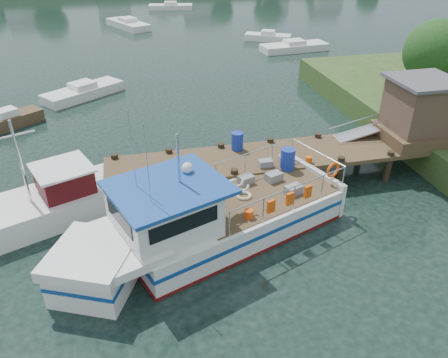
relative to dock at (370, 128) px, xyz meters
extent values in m
plane|color=black|center=(-6.51, -0.01, -2.24)|extent=(160.00, 160.00, 0.00)
cylinder|color=#332114|center=(7.49, 5.99, -0.72)|extent=(0.50, 0.50, 3.05)
sphere|color=#1E4317|center=(7.49, 5.99, 1.72)|extent=(3.90, 3.90, 3.90)
cube|color=#4B3923|center=(-4.51, -0.01, -0.94)|extent=(16.00, 3.00, 0.20)
cylinder|color=black|center=(-12.01, -1.31, -1.59)|extent=(0.32, 0.32, 1.90)
cylinder|color=black|center=(-12.01, 1.29, -1.59)|extent=(0.32, 0.32, 1.90)
cylinder|color=black|center=(-9.51, -1.31, -1.59)|extent=(0.32, 0.32, 1.90)
cylinder|color=black|center=(-9.51, 1.29, -1.59)|extent=(0.32, 0.32, 1.90)
cylinder|color=black|center=(-7.01, -1.31, -1.59)|extent=(0.32, 0.32, 1.90)
cylinder|color=black|center=(-7.01, 1.29, -1.59)|extent=(0.32, 0.32, 1.90)
cylinder|color=black|center=(-4.51, -1.31, -1.59)|extent=(0.32, 0.32, 1.90)
cylinder|color=black|center=(-4.51, 1.29, -1.59)|extent=(0.32, 0.32, 1.90)
cylinder|color=black|center=(-2.01, -1.31, -1.59)|extent=(0.32, 0.32, 1.90)
cylinder|color=black|center=(-2.01, 1.29, -1.59)|extent=(0.32, 0.32, 1.90)
cylinder|color=black|center=(0.49, -1.31, -1.59)|extent=(0.32, 0.32, 1.90)
cylinder|color=black|center=(0.49, 1.29, -1.59)|extent=(0.32, 0.32, 1.90)
cylinder|color=black|center=(2.99, -1.31, -1.59)|extent=(0.32, 0.32, 1.90)
cylinder|color=black|center=(2.99, 1.29, -1.59)|extent=(0.32, 0.32, 1.90)
cube|color=#4B3923|center=(2.49, -0.01, -0.54)|extent=(3.20, 3.00, 0.60)
cube|color=#4D392B|center=(2.49, -0.01, 0.86)|extent=(2.60, 2.60, 2.40)
cube|color=#47474C|center=(2.49, -0.01, 2.16)|extent=(3.00, 3.00, 0.15)
cube|color=#A5A8AD|center=(0.19, 0.89, -0.59)|extent=(3.34, 0.90, 0.79)
cylinder|color=silver|center=(0.19, 0.49, -0.09)|extent=(3.34, 0.05, 0.76)
cylinder|color=silver|center=(0.19, 1.29, -0.09)|extent=(3.34, 0.05, 0.76)
cube|color=slate|center=(-5.51, -1.01, -0.68)|extent=(0.60, 0.40, 0.30)
cube|color=slate|center=(-4.51, -0.81, -0.68)|extent=(0.60, 0.40, 0.30)
cylinder|color=#DB490C|center=(-3.51, -1.11, -0.69)|extent=(0.30, 0.30, 0.28)
cylinder|color=navy|center=(-6.31, 0.89, -0.40)|extent=(0.56, 0.56, 0.85)
cube|color=silver|center=(-7.62, -3.52, -1.60)|extent=(9.06, 6.12, 1.29)
cube|color=silver|center=(-12.87, -5.50, -1.60)|extent=(3.15, 3.15, 1.29)
cube|color=silver|center=(-12.87, -5.50, -0.78)|extent=(3.41, 3.50, 0.39)
cube|color=silver|center=(-11.82, -5.10, -0.82)|extent=(3.23, 3.78, 0.34)
cube|color=navy|center=(-7.62, -3.52, -1.43)|extent=(9.18, 6.20, 0.16)
cube|color=navy|center=(-12.87, -5.50, -1.43)|extent=(3.21, 3.21, 0.16)
cube|color=#600D0D|center=(-7.62, -3.52, -2.18)|extent=(9.18, 6.18, 0.16)
cube|color=#4B3923|center=(-6.36, -3.05, -0.94)|extent=(6.74, 4.97, 0.04)
cube|color=silver|center=(-3.52, -1.98, -1.48)|extent=(1.40, 3.23, 1.51)
cube|color=silver|center=(-10.35, -4.55, -0.11)|extent=(3.97, 3.84, 1.68)
cube|color=black|center=(-9.83, -5.93, 0.23)|extent=(2.33, 0.91, 0.56)
cube|color=black|center=(-10.86, -3.17, 0.23)|extent=(2.33, 0.91, 0.56)
cube|color=black|center=(-11.83, -5.11, 0.23)|extent=(0.75, 1.91, 0.56)
cube|color=navy|center=(-10.14, -4.47, 0.79)|extent=(4.72, 4.39, 0.13)
cylinder|color=silver|center=(-9.72, -4.31, 1.74)|extent=(0.12, 0.12, 1.80)
cylinder|color=silver|center=(-10.78, -5.31, 2.19)|extent=(0.03, 0.03, 2.69)
cylinder|color=silver|center=(-11.17, -4.26, 2.19)|extent=(0.03, 0.03, 2.69)
sphere|color=silver|center=(-9.35, -3.69, 1.01)|extent=(0.52, 0.52, 0.40)
cylinder|color=silver|center=(-5.65, -4.44, 0.12)|extent=(5.27, 2.02, 0.05)
cylinder|color=silver|center=(-6.74, -1.54, 0.12)|extent=(5.27, 2.02, 0.05)
cylinder|color=silver|center=(-3.54, -1.99, 0.12)|extent=(1.13, 2.91, 0.05)
cylinder|color=silver|center=(-8.23, -5.41, -0.42)|extent=(0.06, 0.06, 1.07)
cylinder|color=silver|center=(-9.32, -2.51, -0.42)|extent=(0.06, 0.06, 1.07)
cylinder|color=silver|center=(-6.86, -4.89, -0.42)|extent=(0.06, 0.06, 1.07)
cylinder|color=silver|center=(-7.95, -1.99, -0.42)|extent=(0.06, 0.06, 1.07)
cylinder|color=silver|center=(-5.49, -4.38, -0.42)|extent=(0.06, 0.06, 1.07)
cylinder|color=silver|center=(-6.59, -1.48, -0.42)|extent=(0.06, 0.06, 1.07)
cylinder|color=silver|center=(-4.13, -3.86, -0.42)|extent=(0.06, 0.06, 1.07)
cylinder|color=silver|center=(-5.22, -0.97, -0.42)|extent=(0.06, 0.06, 1.07)
cylinder|color=silver|center=(-3.03, -3.45, -0.42)|extent=(0.06, 0.06, 1.07)
cylinder|color=silver|center=(-4.12, -0.55, -0.42)|extent=(0.06, 0.06, 1.07)
cube|color=slate|center=(-5.07, -3.28, -0.75)|extent=(0.79, 0.66, 0.36)
cube|color=slate|center=(-5.50, -2.13, -0.75)|extent=(0.79, 0.66, 0.36)
cube|color=slate|center=(-6.71, -2.10, -0.75)|extent=(0.73, 0.62, 0.36)
cylinder|color=navy|center=(-4.61, -1.31, -0.45)|extent=(0.81, 0.81, 0.99)
cylinder|color=#DB490C|center=(-7.26, -4.47, -0.77)|extent=(0.43, 0.43, 0.34)
torus|color=#BFB28C|center=(-7.06, -3.07, -0.87)|extent=(0.81, 0.81, 0.13)
torus|color=#DB490C|center=(-3.18, -2.81, -0.33)|extent=(0.69, 0.35, 0.70)
cube|color=#DB490C|center=(-6.54, -4.79, -0.33)|extent=(0.33, 0.22, 0.50)
cube|color=#DB490C|center=(-5.70, -4.48, -0.33)|extent=(0.33, 0.22, 0.50)
cube|color=#DB490C|center=(-4.86, -4.16, -0.33)|extent=(0.33, 0.22, 0.50)
imported|color=silver|center=(-8.13, -4.07, 0.04)|extent=(0.69, 0.84, 1.98)
cube|color=silver|center=(-14.56, -0.75, -1.69)|extent=(7.64, 5.17, 1.10)
cube|color=#440B0E|center=(-14.05, -0.54, -0.64)|extent=(2.59, 2.59, 1.05)
cube|color=silver|center=(-14.05, -0.54, -0.09)|extent=(2.88, 2.88, 0.09)
cylinder|color=silver|center=(-15.38, -1.09, 0.63)|extent=(0.14, 0.14, 3.42)
cylinder|color=silver|center=(-15.38, -1.09, 1.73)|extent=(1.46, 0.65, 0.07)
cube|color=#4B3923|center=(-18.27, 9.68, -1.88)|extent=(3.96, 3.39, 0.72)
cube|color=silver|center=(-18.27, 9.68, -1.33)|extent=(1.44, 1.41, 0.47)
cube|color=silver|center=(-3.57, 48.95, -1.91)|extent=(6.39, 3.07, 0.66)
cube|color=silver|center=(-3.57, 48.95, -1.41)|extent=(1.94, 1.73, 0.42)
cube|color=silver|center=(-14.11, 14.17, -1.91)|extent=(5.76, 4.96, 0.67)
cube|color=silver|center=(-14.11, 14.17, -1.40)|extent=(2.11, 2.06, 0.43)
cube|color=silver|center=(3.97, 27.54, -1.91)|extent=(4.92, 3.68, 0.66)
cube|color=silver|center=(3.97, 27.54, -1.41)|extent=(1.71, 1.63, 0.43)
cube|color=silver|center=(5.15, 23.01, -1.92)|extent=(6.63, 2.78, 0.65)
cube|color=silver|center=(5.15, 23.01, -1.43)|extent=(1.94, 1.71, 0.41)
cube|color=silver|center=(-10.03, 37.44, -1.87)|extent=(5.07, 7.16, 0.74)
cube|color=silver|center=(-10.03, 37.44, -1.32)|extent=(2.31, 2.44, 0.47)
camera|label=1|loc=(-11.14, -17.10, 8.49)|focal=35.00mm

